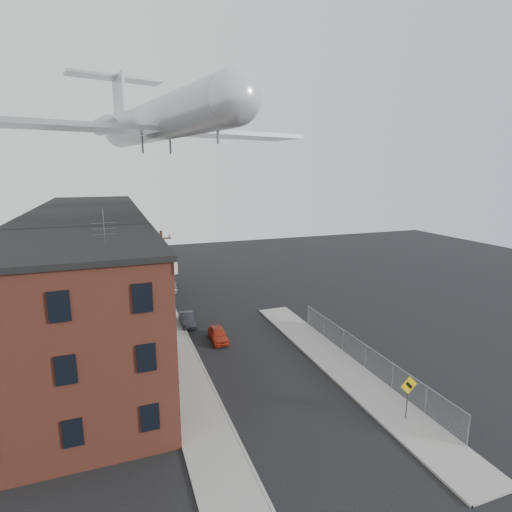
{
  "coord_description": "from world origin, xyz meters",
  "views": [
    {
      "loc": [
        -9.59,
        -17.4,
        14.16
      ],
      "look_at": [
        -0.87,
        6.56,
        8.69
      ],
      "focal_mm": 28.0,
      "sensor_mm": 36.0,
      "label": 1
    }
  ],
  "objects_px": {
    "utility_pole": "(163,278)",
    "street_tree": "(155,267)",
    "airplane": "(157,120)",
    "car_near": "(218,334)",
    "warning_sign": "(408,391)",
    "car_mid": "(187,319)",
    "car_far": "(169,285)"
  },
  "relations": [
    {
      "from": "street_tree",
      "to": "car_near",
      "type": "xyz_separation_m",
      "value": [
        3.47,
        -14.53,
        -2.87
      ]
    },
    {
      "from": "airplane",
      "to": "street_tree",
      "type": "bearing_deg",
      "value": 91.83
    },
    {
      "from": "car_mid",
      "to": "car_far",
      "type": "xyz_separation_m",
      "value": [
        0.0,
        11.82,
        0.05
      ]
    },
    {
      "from": "utility_pole",
      "to": "airplane",
      "type": "height_order",
      "value": "airplane"
    },
    {
      "from": "street_tree",
      "to": "airplane",
      "type": "relative_size",
      "value": 0.17
    },
    {
      "from": "car_near",
      "to": "airplane",
      "type": "relative_size",
      "value": 0.11
    },
    {
      "from": "car_near",
      "to": "warning_sign",
      "type": "bearing_deg",
      "value": -59.0
    },
    {
      "from": "airplane",
      "to": "car_near",
      "type": "bearing_deg",
      "value": -67.73
    },
    {
      "from": "car_mid",
      "to": "airplane",
      "type": "relative_size",
      "value": 0.11
    },
    {
      "from": "car_mid",
      "to": "car_far",
      "type": "height_order",
      "value": "car_far"
    },
    {
      "from": "car_mid",
      "to": "warning_sign",
      "type": "bearing_deg",
      "value": -62.99
    },
    {
      "from": "warning_sign",
      "to": "airplane",
      "type": "xyz_separation_m",
      "value": [
        -10.66,
        22.39,
        16.74
      ]
    },
    {
      "from": "car_near",
      "to": "airplane",
      "type": "height_order",
      "value": "airplane"
    },
    {
      "from": "airplane",
      "to": "car_mid",
      "type": "bearing_deg",
      "value": -67.12
    },
    {
      "from": "car_far",
      "to": "airplane",
      "type": "xyz_separation_m",
      "value": [
        -1.46,
        -8.36,
        18.01
      ]
    },
    {
      "from": "street_tree",
      "to": "car_mid",
      "type": "xyz_separation_m",
      "value": [
        1.67,
        -10.03,
        -2.89
      ]
    },
    {
      "from": "street_tree",
      "to": "car_near",
      "type": "bearing_deg",
      "value": -76.56
    },
    {
      "from": "utility_pole",
      "to": "airplane",
      "type": "bearing_deg",
      "value": 80.93
    },
    {
      "from": "street_tree",
      "to": "car_far",
      "type": "bearing_deg",
      "value": 47.01
    },
    {
      "from": "street_tree",
      "to": "warning_sign",
      "type": "bearing_deg",
      "value": -69.42
    },
    {
      "from": "warning_sign",
      "to": "car_near",
      "type": "relative_size",
      "value": 0.82
    },
    {
      "from": "car_near",
      "to": "car_far",
      "type": "bearing_deg",
      "value": 100.12
    },
    {
      "from": "car_far",
      "to": "car_mid",
      "type": "bearing_deg",
      "value": -84.73
    },
    {
      "from": "warning_sign",
      "to": "car_far",
      "type": "relative_size",
      "value": 0.66
    },
    {
      "from": "utility_pole",
      "to": "car_near",
      "type": "bearing_deg",
      "value": -50.48
    },
    {
      "from": "warning_sign",
      "to": "utility_pole",
      "type": "height_order",
      "value": "utility_pole"
    },
    {
      "from": "warning_sign",
      "to": "car_mid",
      "type": "relative_size",
      "value": 0.82
    },
    {
      "from": "utility_pole",
      "to": "car_near",
      "type": "height_order",
      "value": "utility_pole"
    },
    {
      "from": "street_tree",
      "to": "car_far",
      "type": "distance_m",
      "value": 3.75
    },
    {
      "from": "car_near",
      "to": "car_far",
      "type": "distance_m",
      "value": 16.42
    },
    {
      "from": "car_near",
      "to": "car_far",
      "type": "relative_size",
      "value": 0.8
    },
    {
      "from": "utility_pole",
      "to": "street_tree",
      "type": "distance_m",
      "value": 10.0
    }
  ]
}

